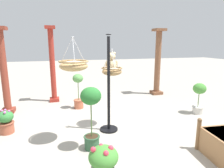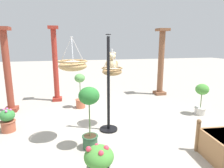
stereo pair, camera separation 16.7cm
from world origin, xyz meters
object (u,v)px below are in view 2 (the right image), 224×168
Objects in this scene: potted_plant_tall_leafy at (201,97)px; potted_plant_conical_shrub at (89,111)px; hanging_basket_with_teddy at (112,71)px; potted_plant_bushy_green at (99,161)px; potted_plant_small_succulent at (80,91)px; greenhouse_pillar_right at (161,64)px; display_pole_central at (109,103)px; greenhouse_pillar_far_back at (55,66)px; greenhouse_pillar_left at (7,72)px; potted_plant_fern_front at (8,120)px; teddy_bear at (112,63)px; hanging_basket_left_high at (73,65)px.

potted_plant_conical_shrub reaches higher than potted_plant_tall_leafy.
hanging_basket_with_teddy is 0.69× the size of potted_plant_tall_leafy.
potted_plant_bushy_green is 0.52× the size of potted_plant_small_succulent.
potted_plant_small_succulent is at bearing -164.09° from greenhouse_pillar_right.
display_pole_central is at bearing -120.96° from hanging_basket_with_teddy.
greenhouse_pillar_far_back is 2.10× the size of potted_plant_conical_shrub.
display_pole_central reaches higher than potted_plant_small_succulent.
potted_plant_small_succulent is at bearing 113.00° from hanging_basket_with_teddy.
hanging_basket_with_teddy is 0.25× the size of greenhouse_pillar_left.
potted_plant_conical_shrub is (-3.38, -3.54, -0.50)m from greenhouse_pillar_right.
potted_plant_tall_leafy is at bearing 17.88° from potted_plant_conical_shrub.
greenhouse_pillar_left reaches higher than potted_plant_small_succulent.
potted_plant_fern_front is (-5.21, -2.31, -1.00)m from greenhouse_pillar_right.
greenhouse_pillar_far_back reaches higher than potted_plant_conical_shrub.
greenhouse_pillar_right is at bearing 46.40° from potted_plant_conical_shrub.
greenhouse_pillar_far_back is 3.74m from potted_plant_conical_shrub.
greenhouse_pillar_far_back is 4.97m from potted_plant_tall_leafy.
greenhouse_pillar_left is (-2.83, 1.78, -0.39)m from teddy_bear.
potted_plant_bushy_green is (2.15, -3.75, -0.93)m from greenhouse_pillar_left.
hanging_basket_with_teddy is at bearing -67.00° from potted_plant_small_succulent.
potted_plant_tall_leafy is 3.65m from potted_plant_conical_shrub.
greenhouse_pillar_right reaches higher than potted_plant_tall_leafy.
potted_plant_conical_shrub is at bearing -124.94° from teddy_bear.
potted_plant_conical_shrub is at bearing -54.78° from hanging_basket_left_high.
teddy_bear is 2.88m from potted_plant_fern_front.
greenhouse_pillar_far_back is at bearing 99.57° from potted_plant_bushy_green.
potted_plant_tall_leafy is at bearing -23.13° from potted_plant_small_succulent.
potted_plant_tall_leafy reaches higher than potted_plant_bushy_green.
greenhouse_pillar_far_back reaches higher than potted_plant_bushy_green.
display_pole_central is 2.94m from potted_plant_tall_leafy.
potted_plant_fern_front is 2.31m from potted_plant_small_succulent.
potted_plant_tall_leafy is (2.76, 0.14, -0.88)m from hanging_basket_with_teddy.
hanging_basket_with_teddy is 1.10× the size of potted_plant_fern_front.
potted_plant_tall_leafy reaches higher than potted_plant_fern_front.
teddy_bear is 0.17× the size of greenhouse_pillar_right.
potted_plant_small_succulent is at bearing 105.99° from display_pole_central.
potted_plant_conical_shrub is at bearing -78.18° from greenhouse_pillar_far_back.
potted_plant_small_succulent is (-0.53, 1.86, -0.12)m from display_pole_central.
display_pole_central reaches higher than hanging_basket_left_high.
display_pole_central is 1.93m from potted_plant_small_succulent.
greenhouse_pillar_far_back reaches higher than teddy_bear.
potted_plant_conical_shrub is at bearing -133.60° from greenhouse_pillar_right.
greenhouse_pillar_left is at bearing 147.53° from hanging_basket_with_teddy.
hanging_basket_with_teddy is 3.36m from greenhouse_pillar_left.
teddy_bear is at bearing -136.46° from greenhouse_pillar_right.
hanging_basket_with_teddy is 1.17m from hanging_basket_left_high.
greenhouse_pillar_far_back is 2.87× the size of potted_plant_tall_leafy.
teddy_bear is 3.70m from greenhouse_pillar_right.
greenhouse_pillar_far_back reaches higher than potted_plant_fern_front.
hanging_basket_left_high reaches higher than teddy_bear.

